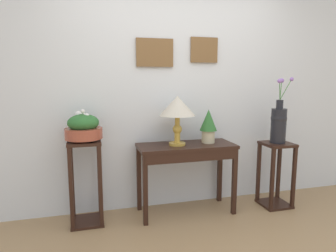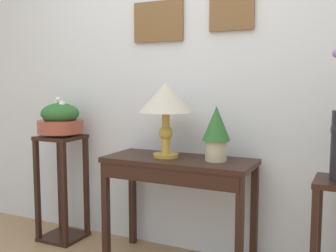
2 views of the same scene
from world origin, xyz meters
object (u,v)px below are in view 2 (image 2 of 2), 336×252
(pedestal_stand_left, at_px, (62,188))
(planter_bowl_wide_left, at_px, (60,120))
(table_lamp, at_px, (166,101))
(console_table, at_px, (178,176))
(potted_plant_on_console, at_px, (216,130))

(pedestal_stand_left, xyz_separation_m, planter_bowl_wide_left, (-0.00, 0.00, 0.55))
(table_lamp, relative_size, pedestal_stand_left, 0.61)
(console_table, relative_size, pedestal_stand_left, 1.21)
(console_table, height_order, potted_plant_on_console, potted_plant_on_console)
(console_table, relative_size, planter_bowl_wide_left, 2.87)
(table_lamp, bearing_deg, potted_plant_on_console, 3.43)
(console_table, xyz_separation_m, pedestal_stand_left, (-1.04, 0.04, -0.21))
(potted_plant_on_console, xyz_separation_m, planter_bowl_wide_left, (-1.30, -0.00, 0.02))
(potted_plant_on_console, relative_size, pedestal_stand_left, 0.43)
(console_table, relative_size, potted_plant_on_console, 2.83)
(potted_plant_on_console, bearing_deg, console_table, -170.12)
(planter_bowl_wide_left, bearing_deg, console_table, -2.23)
(potted_plant_on_console, bearing_deg, table_lamp, -176.57)
(planter_bowl_wide_left, bearing_deg, potted_plant_on_console, 0.18)
(potted_plant_on_console, xyz_separation_m, pedestal_stand_left, (-1.30, -0.00, -0.53))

